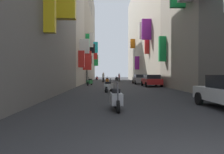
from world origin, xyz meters
TOP-DOWN VIEW (x-y plane):
  - ground_plane at (0.00, 30.00)m, footprint 140.00×140.00m
  - building_left_mid_a at (-7.99, 25.69)m, footprint 7.24×9.15m
  - building_left_mid_b at (-7.99, 39.10)m, footprint 7.04×17.68m
  - building_left_mid_c at (-7.99, 53.97)m, footprint 7.29×12.06m
  - building_right_mid_a at (7.99, 17.51)m, footprint 7.23×10.47m
  - building_right_mid_b at (7.99, 41.37)m, footprint 7.35×37.25m
  - parked_car_grey at (3.49, 28.73)m, footprint 1.96×4.22m
  - parked_car_red at (3.81, 22.29)m, footprint 1.95×4.09m
  - scooter_black at (0.71, 43.50)m, footprint 0.63×1.83m
  - scooter_red at (-3.91, 50.26)m, footprint 0.62×1.81m
  - scooter_white at (-1.38, 14.60)m, footprint 0.76×1.77m
  - scooter_orange at (-1.44, 32.49)m, footprint 0.47×1.98m
  - scooter_silver at (-1.19, 6.01)m, footprint 0.50×1.85m
  - scooter_green at (-3.74, 24.81)m, footprint 0.72×1.94m
  - pedestrian_crossing at (0.93, 37.98)m, footprint 0.51×0.51m
  - pedestrian_near_left at (-2.12, 35.97)m, footprint 0.54×0.54m
  - traffic_light_near_corner at (-4.60, 30.50)m, footprint 0.26×0.34m
  - traffic_light_far_corner at (-4.59, 28.81)m, footprint 0.26×0.34m

SIDE VIEW (x-z plane):
  - ground_plane at x=0.00m, z-range 0.00..0.00m
  - scooter_red at x=-3.91m, z-range -0.10..1.03m
  - scooter_white at x=-1.38m, z-range -0.10..1.03m
  - scooter_black at x=0.71m, z-range -0.10..1.03m
  - scooter_silver at x=-1.19m, z-range -0.10..1.03m
  - scooter_green at x=-3.74m, z-range -0.10..1.03m
  - scooter_orange at x=-1.44m, z-range -0.10..1.03m
  - parked_car_red at x=3.81m, z-range 0.04..1.45m
  - parked_car_grey at x=3.49m, z-range 0.04..1.48m
  - pedestrian_crossing at x=0.93m, z-range 0.00..1.64m
  - pedestrian_near_left at x=-2.12m, z-range 0.00..1.78m
  - traffic_light_far_corner at x=-4.59m, z-range 0.75..4.81m
  - traffic_light_near_corner at x=-4.60m, z-range 0.80..5.29m
  - building_right_mid_a at x=7.99m, z-range 0.00..13.16m
  - building_left_mid_b at x=-7.99m, z-range 0.00..15.08m
  - building_left_mid_a at x=-7.99m, z-range -0.02..21.02m
  - building_left_mid_c at x=-7.99m, z-range -0.01..21.47m
  - building_right_mid_b at x=7.99m, z-range -0.01..21.47m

